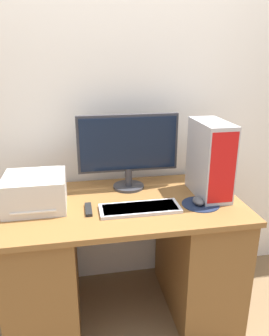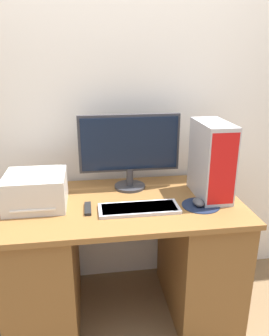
% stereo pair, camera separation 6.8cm
% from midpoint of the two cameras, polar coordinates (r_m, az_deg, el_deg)
% --- Properties ---
extents(wall_back, '(6.40, 0.13, 2.70)m').
position_cam_midpoint_polar(wall_back, '(2.12, -5.12, 13.37)').
color(wall_back, white).
rests_on(wall_back, ground_plane).
extents(desk, '(1.34, 0.74, 0.77)m').
position_cam_midpoint_polar(desk, '(2.06, -2.77, -15.38)').
color(desk, brown).
rests_on(desk, ground_plane).
extents(monitor, '(0.61, 0.19, 0.46)m').
position_cam_midpoint_polar(monitor, '(1.98, -2.09, 3.67)').
color(monitor, '#333338').
rests_on(monitor, desk).
extents(keyboard, '(0.43, 0.16, 0.02)m').
position_cam_midpoint_polar(keyboard, '(1.77, -0.17, -7.04)').
color(keyboard, silver).
rests_on(keyboard, desk).
extents(mousepad, '(0.21, 0.21, 0.00)m').
position_cam_midpoint_polar(mousepad, '(1.87, 10.41, -6.24)').
color(mousepad, '#19233D').
rests_on(mousepad, desk).
extents(mouse, '(0.06, 0.09, 0.04)m').
position_cam_midpoint_polar(mouse, '(1.85, 10.03, -5.70)').
color(mouse, '#4C4C51').
rests_on(mouse, mousepad).
extents(computer_tower, '(0.16, 0.35, 0.44)m').
position_cam_midpoint_polar(computer_tower, '(1.93, 12.07, 1.50)').
color(computer_tower, '#B2B2B7').
rests_on(computer_tower, desk).
extents(printer, '(0.32, 0.31, 0.18)m').
position_cam_midpoint_polar(printer, '(1.86, -17.90, -3.96)').
color(printer, beige).
rests_on(printer, desk).
extents(remote_control, '(0.04, 0.15, 0.02)m').
position_cam_midpoint_polar(remote_control, '(1.79, -9.11, -7.14)').
color(remote_control, black).
rests_on(remote_control, desk).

